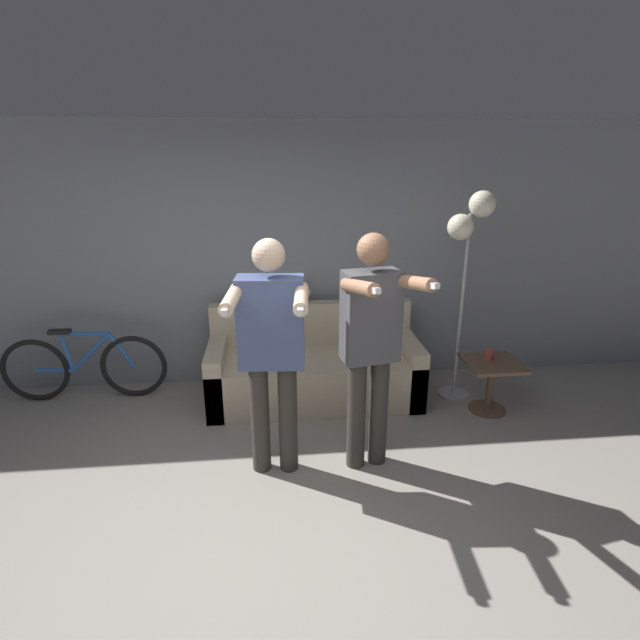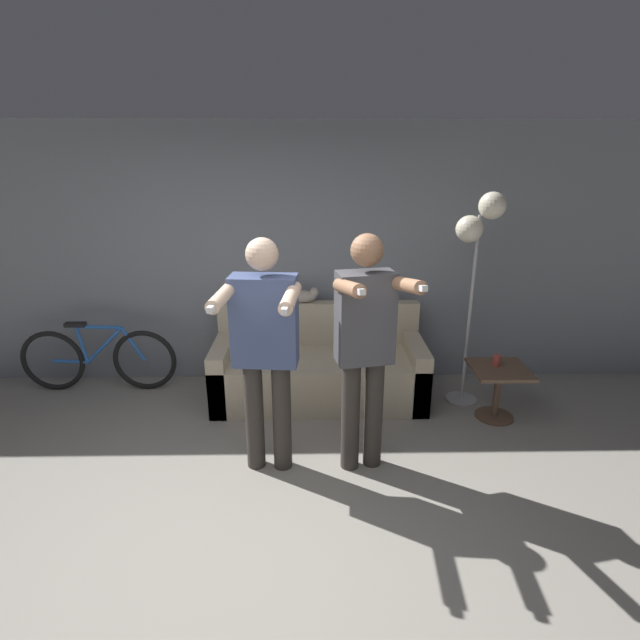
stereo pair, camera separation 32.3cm
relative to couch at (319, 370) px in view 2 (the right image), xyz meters
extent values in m
plane|color=gray|center=(-0.49, -1.99, -0.29)|extent=(16.00, 16.00, 0.00)
cube|color=gray|center=(-0.49, 0.51, 1.01)|extent=(10.00, 0.05, 2.60)
cube|color=beige|center=(0.00, -0.04, -0.06)|extent=(2.01, 0.83, 0.46)
cube|color=beige|center=(0.00, 0.31, 0.38)|extent=(2.01, 0.14, 0.43)
cube|color=beige|center=(-0.92, -0.04, 0.01)|extent=(0.16, 0.83, 0.60)
cube|color=beige|center=(0.92, -0.04, 0.01)|extent=(0.16, 0.83, 0.60)
cylinder|color=#38332D|center=(-0.50, -1.12, 0.14)|extent=(0.14, 0.14, 0.87)
cylinder|color=#38332D|center=(-0.30, -1.14, 0.14)|extent=(0.14, 0.14, 0.87)
cube|color=#475684|center=(-0.40, -1.13, 0.90)|extent=(0.48, 0.26, 0.65)
sphere|color=beige|center=(-0.40, -1.13, 1.38)|extent=(0.23, 0.23, 0.23)
cylinder|color=beige|center=(-0.64, -1.36, 1.15)|extent=(0.13, 0.51, 0.09)
cube|color=white|center=(-0.66, -1.61, 1.15)|extent=(0.05, 0.12, 0.04)
cylinder|color=beige|center=(-0.20, -1.39, 1.15)|extent=(0.13, 0.51, 0.09)
cube|color=white|center=(-0.22, -1.64, 1.15)|extent=(0.05, 0.12, 0.04)
cylinder|color=#38332D|center=(0.22, -1.14, 0.15)|extent=(0.14, 0.14, 0.88)
cylinder|color=#38332D|center=(0.40, -1.11, 0.15)|extent=(0.14, 0.14, 0.88)
cube|color=#4C4C51|center=(0.31, -1.13, 0.92)|extent=(0.43, 0.29, 0.66)
sphere|color=#9E7051|center=(0.31, -1.13, 1.40)|extent=(0.23, 0.23, 0.23)
cylinder|color=#9E7051|center=(0.17, -1.40, 1.21)|extent=(0.18, 0.52, 0.18)
cube|color=white|center=(0.21, -1.65, 1.26)|extent=(0.06, 0.13, 0.06)
cylinder|color=#9E7051|center=(0.54, -1.33, 1.21)|extent=(0.18, 0.52, 0.18)
cube|color=white|center=(0.59, -1.57, 1.26)|extent=(0.06, 0.13, 0.06)
ellipsoid|color=#B7AD9E|center=(-0.17, 0.31, 0.66)|extent=(0.29, 0.12, 0.12)
sphere|color=#B7AD9E|center=(-0.04, 0.31, 0.70)|extent=(0.09, 0.09, 0.09)
ellipsoid|color=#B7AD9E|center=(-0.32, 0.32, 0.62)|extent=(0.16, 0.04, 0.04)
cone|color=#B7AD9E|center=(-0.06, 0.29, 0.74)|extent=(0.03, 0.03, 0.03)
cone|color=#B7AD9E|center=(-0.06, 0.32, 0.74)|extent=(0.03, 0.03, 0.03)
cylinder|color=#B2B2B7|center=(1.39, -0.09, -0.28)|extent=(0.30, 0.30, 0.02)
cylinder|color=#B2B2B7|center=(1.39, -0.09, 0.61)|extent=(0.03, 0.03, 1.79)
sphere|color=white|center=(1.49, -0.09, 1.58)|extent=(0.24, 0.24, 0.24)
sphere|color=white|center=(1.31, -0.09, 1.38)|extent=(0.24, 0.24, 0.24)
cylinder|color=brown|center=(1.60, -0.42, -0.28)|extent=(0.34, 0.34, 0.02)
cylinder|color=brown|center=(1.60, -0.42, -0.06)|extent=(0.06, 0.06, 0.46)
cube|color=brown|center=(1.60, -0.42, 0.19)|extent=(0.49, 0.49, 0.03)
cylinder|color=#B7473D|center=(1.59, -0.37, 0.25)|extent=(0.07, 0.07, 0.10)
torus|color=black|center=(-1.75, 0.21, 0.03)|extent=(0.64, 0.05, 0.64)
torus|color=black|center=(-2.68, 0.21, 0.03)|extent=(0.64, 0.05, 0.64)
cylinder|color=blue|center=(-2.14, 0.21, 0.19)|extent=(0.41, 0.04, 0.39)
cylinder|color=blue|center=(-2.36, 0.21, 0.20)|extent=(0.10, 0.04, 0.39)
cylinder|color=blue|center=(-2.17, 0.21, 0.38)|extent=(0.45, 0.04, 0.05)
cylinder|color=blue|center=(-2.50, 0.21, 0.02)|extent=(0.35, 0.04, 0.05)
cylinder|color=blue|center=(-1.85, 0.21, 0.20)|extent=(0.22, 0.04, 0.37)
cube|color=black|center=(-2.39, 0.21, 0.41)|extent=(0.20, 0.07, 0.04)
camera|label=1|loc=(-0.39, -4.42, 2.05)|focal=28.00mm
camera|label=2|loc=(-0.07, -4.44, 2.05)|focal=28.00mm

